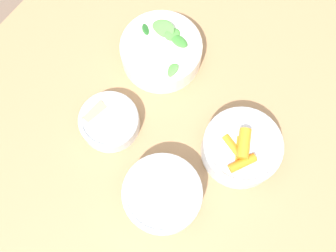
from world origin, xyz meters
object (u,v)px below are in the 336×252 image
object	(u,v)px
bowl_greens	(161,51)
bowl_beans_hotdog	(163,195)
bowl_cookies	(109,122)
bowl_carrots	(241,148)

from	to	relation	value
bowl_greens	bowl_beans_hotdog	xyz separation A→B (m)	(0.25, 0.18, -0.00)
bowl_greens	bowl_beans_hotdog	world-z (taller)	bowl_greens
bowl_greens	bowl_cookies	bearing A→B (deg)	1.30
bowl_beans_hotdog	bowl_cookies	distance (m)	0.19
bowl_beans_hotdog	bowl_cookies	bearing A→B (deg)	-108.94
bowl_greens	bowl_cookies	distance (m)	0.19
bowl_carrots	bowl_beans_hotdog	world-z (taller)	bowl_carrots
bowl_carrots	bowl_greens	bearing A→B (deg)	-109.14
bowl_beans_hotdog	bowl_greens	bearing A→B (deg)	-144.42
bowl_greens	bowl_cookies	size ratio (longest dim) A/B	1.43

